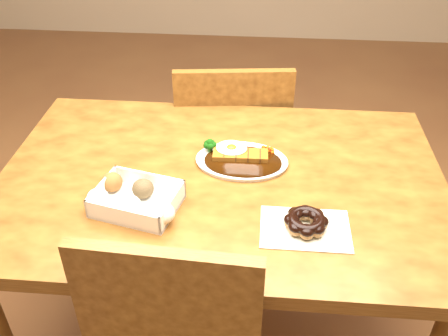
# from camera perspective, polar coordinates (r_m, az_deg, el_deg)

# --- Properties ---
(table) EXTENTS (1.20, 0.80, 0.75)m
(table) POSITION_cam_1_polar(r_m,az_deg,el_deg) (1.40, -0.36, -4.18)
(table) COLOR #502A10
(table) RESTS_ON ground
(chair_far) EXTENTS (0.47, 0.47, 0.87)m
(chair_far) POSITION_cam_1_polar(r_m,az_deg,el_deg) (1.94, 0.86, 2.02)
(chair_far) COLOR #502A10
(chair_far) RESTS_ON ground
(katsu_curry_plate) EXTENTS (0.26, 0.19, 0.05)m
(katsu_curry_plate) POSITION_cam_1_polar(r_m,az_deg,el_deg) (1.39, 1.87, 1.11)
(katsu_curry_plate) COLOR white
(katsu_curry_plate) RESTS_ON table
(donut_box) EXTENTS (0.23, 0.20, 0.06)m
(donut_box) POSITION_cam_1_polar(r_m,az_deg,el_deg) (1.24, -10.22, -3.42)
(donut_box) COLOR white
(donut_box) RESTS_ON table
(pon_de_ring) EXTENTS (0.21, 0.15, 0.04)m
(pon_de_ring) POSITION_cam_1_polar(r_m,az_deg,el_deg) (1.18, 9.35, -6.16)
(pon_de_ring) COLOR silver
(pon_de_ring) RESTS_ON table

